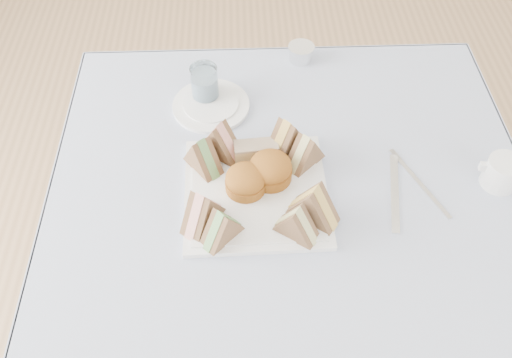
{
  "coord_description": "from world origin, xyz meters",
  "views": [
    {
      "loc": [
        -0.1,
        -0.66,
        1.64
      ],
      "look_at": [
        -0.07,
        0.02,
        0.8
      ],
      "focal_mm": 38.0,
      "sensor_mm": 36.0,
      "label": 1
    }
  ],
  "objects_px": {
    "creamer_jug": "(502,173)",
    "serving_plate": "(256,192)",
    "table": "(285,288)",
    "water_glass": "(205,84)"
  },
  "relations": [
    {
      "from": "creamer_jug",
      "to": "serving_plate",
      "type": "bearing_deg",
      "value": -167.8
    },
    {
      "from": "serving_plate",
      "to": "water_glass",
      "type": "height_order",
      "value": "water_glass"
    },
    {
      "from": "creamer_jug",
      "to": "table",
      "type": "bearing_deg",
      "value": -164.5
    },
    {
      "from": "table",
      "to": "serving_plate",
      "type": "relative_size",
      "value": 3.05
    },
    {
      "from": "table",
      "to": "serving_plate",
      "type": "distance_m",
      "value": 0.39
    },
    {
      "from": "serving_plate",
      "to": "water_glass",
      "type": "xyz_separation_m",
      "value": [
        -0.11,
        0.3,
        0.04
      ]
    },
    {
      "from": "table",
      "to": "serving_plate",
      "type": "bearing_deg",
      "value": 162.28
    },
    {
      "from": "table",
      "to": "water_glass",
      "type": "relative_size",
      "value": 9.52
    },
    {
      "from": "creamer_jug",
      "to": "water_glass",
      "type": "bearing_deg",
      "value": 166.43
    },
    {
      "from": "water_glass",
      "to": "creamer_jug",
      "type": "bearing_deg",
      "value": -24.53
    }
  ]
}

